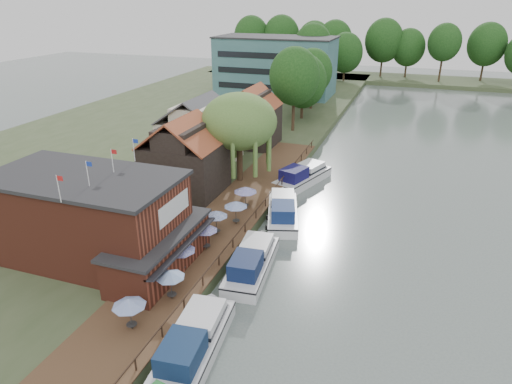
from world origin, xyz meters
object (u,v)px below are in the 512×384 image
(willow, at_px, (239,138))
(umbrella_0, at_px, (130,314))
(hotel_block, at_px, (275,66))
(cottage_a, at_px, (184,155))
(umbrella_6, at_px, (245,198))
(cruiser_2, at_px, (283,208))
(cottage_c, at_px, (252,116))
(umbrella_1, at_px, (171,285))
(pub, at_px, (108,220))
(umbrella_3, at_px, (206,237))
(cottage_b, at_px, (200,129))
(umbrella_5, at_px, (236,213))
(cruiser_1, at_px, (252,259))
(cruiser_0, at_px, (194,338))
(cruiser_3, at_px, (303,174))
(umbrella_4, at_px, (216,223))
(umbrella_2, at_px, (181,258))

(willow, relative_size, umbrella_0, 4.39)
(hotel_block, distance_m, cottage_a, 56.47)
(umbrella_6, bearing_deg, cruiser_2, 15.16)
(hotel_block, bearing_deg, umbrella_0, -79.52)
(cottage_c, bearing_deg, umbrella_1, -78.92)
(pub, distance_m, umbrella_3, 8.10)
(cottage_b, distance_m, umbrella_3, 23.77)
(cottage_b, relative_size, umbrella_1, 4.04)
(hotel_block, bearing_deg, pub, -83.57)
(pub, xyz_separation_m, umbrella_1, (7.29, -3.21, -2.36))
(cottage_c, height_order, cruiser_2, cottage_c)
(hotel_block, relative_size, umbrella_6, 10.63)
(umbrella_5, distance_m, cruiser_2, 5.77)
(cottage_a, xyz_separation_m, cruiser_1, (11.95, -11.40, -4.02))
(cottage_c, distance_m, umbrella_6, 22.45)
(cottage_a, bearing_deg, umbrella_5, -34.70)
(hotel_block, height_order, umbrella_3, hotel_block)
(cottage_b, bearing_deg, cottage_a, -73.30)
(cruiser_2, bearing_deg, pub, -144.08)
(cottage_c, bearing_deg, cruiser_0, -75.20)
(cottage_a, bearing_deg, umbrella_6, -15.20)
(hotel_block, relative_size, umbrella_5, 10.69)
(umbrella_5, bearing_deg, cruiser_3, 79.06)
(hotel_block, distance_m, cruiser_2, 60.39)
(cottage_b, bearing_deg, willow, -33.69)
(cottage_c, xyz_separation_m, umbrella_6, (6.91, -21.15, -2.96))
(pub, height_order, cruiser_2, pub)
(umbrella_4, xyz_separation_m, umbrella_5, (0.92, 2.51, 0.00))
(umbrella_5, relative_size, cruiser_3, 0.23)
(willow, distance_m, cruiser_2, 10.64)
(cottage_c, distance_m, cruiser_2, 23.12)
(cruiser_1, bearing_deg, umbrella_3, 169.67)
(cruiser_3, bearing_deg, willow, -130.37)
(hotel_block, bearing_deg, cruiser_0, -76.43)
(pub, xyz_separation_m, cruiser_1, (10.95, 3.60, -3.42))
(umbrella_1, xyz_separation_m, cruiser_1, (3.67, 6.80, -1.06))
(willow, bearing_deg, cruiser_1, -65.56)
(cottage_b, bearing_deg, pub, -80.91)
(umbrella_0, bearing_deg, umbrella_2, 91.71)
(cruiser_1, relative_size, cruiser_3, 0.97)
(pub, bearing_deg, umbrella_4, 46.61)
(pub, relative_size, umbrella_4, 8.42)
(cottage_b, distance_m, willow, 9.07)
(umbrella_4, height_order, cruiser_3, umbrella_4)
(umbrella_1, xyz_separation_m, umbrella_4, (-0.91, 9.96, 0.00))
(cottage_b, distance_m, umbrella_4, 21.20)
(cottage_b, relative_size, cruiser_1, 0.95)
(cottage_c, distance_m, umbrella_2, 34.43)
(umbrella_1, relative_size, umbrella_5, 1.00)
(umbrella_4, relative_size, cruiser_3, 0.23)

